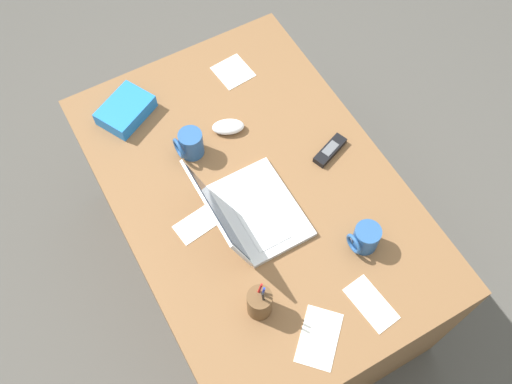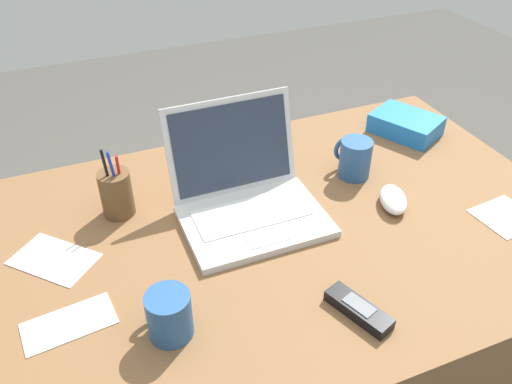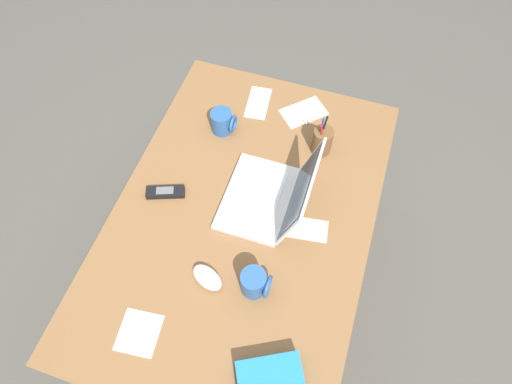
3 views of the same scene
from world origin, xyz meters
name	(u,v)px [view 3 (image 3 of 3)]	position (x,y,z in m)	size (l,w,h in m)	color
ground_plane	(246,281)	(0.00, 0.00, 0.00)	(6.00, 6.00, 0.00)	#4C4944
desk	(245,254)	(0.00, 0.00, 0.35)	(1.35, 0.90, 0.71)	brown
laptop	(271,196)	(-0.08, 0.08, 0.76)	(0.33, 0.30, 0.24)	silver
computer_mouse	(207,277)	(0.26, -0.03, 0.73)	(0.06, 0.11, 0.04)	white
coffee_mug_white	(223,122)	(-0.34, -0.20, 0.75)	(0.08, 0.10, 0.10)	#26518C
coffee_mug_tall	(255,283)	(0.24, 0.12, 0.76)	(0.08, 0.09, 0.10)	#26518C
cordless_phone	(165,193)	(0.00, -0.30, 0.72)	(0.09, 0.15, 0.03)	black
pen_holder	(322,141)	(-0.37, 0.19, 0.76)	(0.08, 0.08, 0.18)	brown
snack_bag	(271,382)	(0.49, 0.26, 0.73)	(0.14, 0.19, 0.06)	blue
paper_note_near_laptop	(303,228)	(-0.02, 0.22, 0.71)	(0.08, 0.17, 0.00)	white
paper_note_left	(304,112)	(-0.53, 0.08, 0.71)	(0.11, 0.18, 0.00)	white
paper_note_right	(139,333)	(0.48, -0.17, 0.71)	(0.13, 0.12, 0.00)	white
paper_note_front	(258,103)	(-0.52, -0.11, 0.71)	(0.17, 0.09, 0.00)	white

